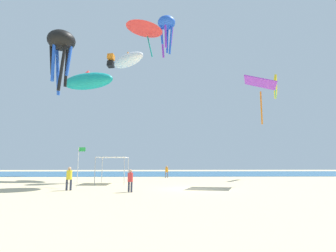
{
  "coord_description": "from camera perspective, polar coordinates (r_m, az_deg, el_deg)",
  "views": [
    {
      "loc": [
        -2.44,
        -21.21,
        2.06
      ],
      "look_at": [
        -1.41,
        13.93,
        6.95
      ],
      "focal_mm": 28.24,
      "sensor_mm": 36.0,
      "label": 1
    }
  ],
  "objects": [
    {
      "name": "person_central",
      "position": [
        37.14,
        -0.29,
        -9.61
      ],
      "size": [
        0.42,
        0.39,
        1.64
      ],
      "rotation": [
        0.0,
        0.0,
        5.94
      ],
      "color": "slate",
      "rests_on": "ground"
    },
    {
      "name": "canopy_tent",
      "position": [
        27.36,
        -11.81,
        -6.88
      ],
      "size": [
        2.83,
        3.14,
        2.62
      ],
      "color": "#B2B2B7",
      "rests_on": "ground"
    },
    {
      "name": "kite_box_orange",
      "position": [
        52.35,
        -12.23,
        13.59
      ],
      "size": [
        1.37,
        1.5,
        2.6
      ],
      "rotation": [
        0.0,
        0.0,
        6.09
      ],
      "color": "orange"
    },
    {
      "name": "kite_inflatable_teal",
      "position": [
        36.6,
        -16.94,
        9.26
      ],
      "size": [
        7.8,
        4.92,
        2.86
      ],
      "rotation": [
        0.0,
        0.0,
        2.78
      ],
      "color": "teal"
    },
    {
      "name": "person_near_tent",
      "position": [
        21.62,
        -20.55,
        -10.17
      ],
      "size": [
        0.47,
        0.42,
        1.75
      ],
      "rotation": [
        0.0,
        0.0,
        6.19
      ],
      "color": "#33384C",
      "rests_on": "ground"
    },
    {
      "name": "ocean_strip",
      "position": [
        51.49,
        1.06,
        -10.19
      ],
      "size": [
        110.0,
        24.24,
        0.03
      ],
      "primitive_type": "cube",
      "color": "#28608C",
      "rests_on": "ground"
    },
    {
      "name": "banner_flag",
      "position": [
        23.95,
        -18.68,
        -7.54
      ],
      "size": [
        0.61,
        0.06,
        3.37
      ],
      "color": "silver",
      "rests_on": "ground"
    },
    {
      "name": "person_leftmost",
      "position": [
        19.22,
        -8.14,
        -11.2
      ],
      "size": [
        0.38,
        0.38,
        1.59
      ],
      "rotation": [
        0.0,
        0.0,
        5.56
      ],
      "color": "#33384C",
      "rests_on": "ground"
    },
    {
      "name": "kite_octopus_black",
      "position": [
        29.71,
        -22.05,
        16.13
      ],
      "size": [
        2.89,
        2.89,
        6.4
      ],
      "rotation": [
        0.0,
        0.0,
        3.21
      ],
      "color": "black"
    },
    {
      "name": "kite_octopus_blue",
      "position": [
        37.67,
        -0.32,
        21.02
      ],
      "size": [
        2.96,
        2.96,
        5.49
      ],
      "rotation": [
        0.0,
        0.0,
        3.48
      ],
      "color": "blue"
    },
    {
      "name": "kite_inflatable_white",
      "position": [
        38.63,
        -8.63,
        13.88
      ],
      "size": [
        5.86,
        5.8,
        2.46
      ],
      "rotation": [
        0.0,
        0.0,
        2.37
      ],
      "color": "white"
    },
    {
      "name": "ground",
      "position": [
        21.45,
        5.0,
        -13.53
      ],
      "size": [
        110.0,
        110.0,
        0.1
      ],
      "primitive_type": "cube",
      "color": "beige"
    },
    {
      "name": "kite_delta_red",
      "position": [
        29.77,
        -5.02,
        20.69
      ],
      "size": [
        4.79,
        4.75,
        3.43
      ],
      "rotation": [
        0.0,
        0.0,
        4.46
      ],
      "color": "red"
    },
    {
      "name": "kite_parafoil_yellow",
      "position": [
        39.75,
        22.19,
        7.76
      ],
      "size": [
        2.12,
        3.9,
        2.57
      ],
      "rotation": [
        0.0,
        0.0,
        1.15
      ],
      "color": "yellow"
    },
    {
      "name": "kite_diamond_purple",
      "position": [
        27.68,
        19.29,
        8.35
      ],
      "size": [
        3.78,
        3.86,
        4.62
      ],
      "rotation": [
        0.0,
        0.0,
        4.36
      ],
      "color": "purple"
    }
  ]
}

